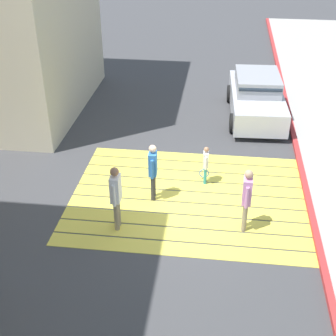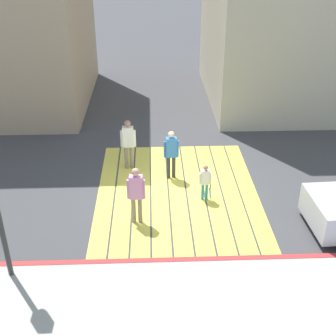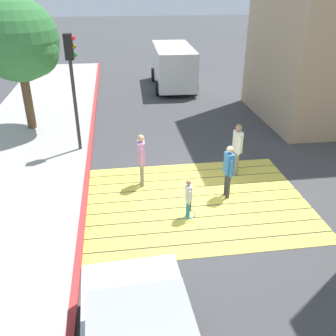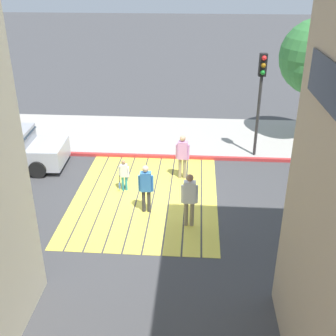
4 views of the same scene
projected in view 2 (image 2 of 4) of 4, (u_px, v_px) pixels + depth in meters
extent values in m
plane|color=#424244|center=(177.00, 193.00, 13.79)|extent=(120.00, 120.00, 0.00)
cube|color=#EAD64C|center=(248.00, 191.00, 13.86)|extent=(6.40, 0.50, 0.01)
cube|color=#EAD64C|center=(231.00, 191.00, 13.85)|extent=(6.40, 0.50, 0.01)
cube|color=#EAD64C|center=(213.00, 192.00, 13.83)|extent=(6.40, 0.50, 0.01)
cube|color=#EAD64C|center=(195.00, 192.00, 13.81)|extent=(6.40, 0.50, 0.01)
cube|color=#EAD64C|center=(177.00, 193.00, 13.79)|extent=(6.40, 0.50, 0.01)
cube|color=#EAD64C|center=(160.00, 193.00, 13.77)|extent=(6.40, 0.50, 0.01)
cube|color=#EAD64C|center=(142.00, 193.00, 13.75)|extent=(6.40, 0.50, 0.01)
cube|color=#EAD64C|center=(124.00, 194.00, 13.73)|extent=(6.40, 0.50, 0.01)
cube|color=#EAD64C|center=(106.00, 194.00, 13.71)|extent=(6.40, 0.50, 0.01)
cube|color=#BC3333|center=(185.00, 261.00, 10.92)|extent=(0.16, 40.00, 0.13)
cylinder|color=black|center=(326.00, 202.00, 12.74)|extent=(0.25, 0.67, 0.66)
cylinder|color=gray|center=(134.00, 210.00, 12.25)|extent=(0.12, 0.12, 0.81)
cylinder|color=gray|center=(140.00, 210.00, 12.25)|extent=(0.12, 0.12, 0.81)
cube|color=#D18CC6|center=(136.00, 187.00, 11.89)|extent=(0.24, 0.36, 0.67)
sphere|color=tan|center=(135.00, 172.00, 11.67)|extent=(0.21, 0.21, 0.21)
cylinder|color=#D18CC6|center=(128.00, 189.00, 11.92)|extent=(0.09, 0.09, 0.57)
cylinder|color=#D18CC6|center=(144.00, 189.00, 11.92)|extent=(0.09, 0.09, 0.57)
cylinder|color=#333338|center=(168.00, 167.00, 14.42)|extent=(0.12, 0.12, 0.78)
cylinder|color=#333338|center=(174.00, 167.00, 14.44)|extent=(0.12, 0.12, 0.78)
cube|color=#3372BF|center=(171.00, 147.00, 14.09)|extent=(0.23, 0.35, 0.65)
sphere|color=beige|center=(171.00, 134.00, 13.87)|extent=(0.20, 0.20, 0.20)
cylinder|color=#3372BF|center=(165.00, 149.00, 14.10)|extent=(0.08, 0.08, 0.55)
cylinder|color=#3372BF|center=(177.00, 149.00, 14.13)|extent=(0.08, 0.08, 0.55)
cylinder|color=gray|center=(126.00, 157.00, 14.97)|extent=(0.12, 0.12, 0.83)
cylinder|color=gray|center=(132.00, 157.00, 14.98)|extent=(0.12, 0.12, 0.83)
cube|color=white|center=(128.00, 137.00, 14.61)|extent=(0.22, 0.36, 0.69)
sphere|color=#9E7051|center=(127.00, 123.00, 14.38)|extent=(0.21, 0.21, 0.21)
cylinder|color=white|center=(122.00, 139.00, 14.64)|extent=(0.09, 0.09, 0.59)
cylinder|color=white|center=(135.00, 138.00, 14.65)|extent=(0.09, 0.09, 0.59)
cylinder|color=teal|center=(203.00, 192.00, 13.32)|extent=(0.08, 0.08, 0.55)
cylinder|color=teal|center=(207.00, 192.00, 13.33)|extent=(0.08, 0.08, 0.55)
cube|color=white|center=(205.00, 177.00, 13.08)|extent=(0.16, 0.25, 0.46)
sphere|color=#9E7051|center=(206.00, 167.00, 12.92)|extent=(0.14, 0.14, 0.14)
cylinder|color=white|center=(200.00, 179.00, 13.09)|extent=(0.06, 0.06, 0.39)
cylinder|color=white|center=(210.00, 178.00, 13.11)|extent=(0.06, 0.06, 0.39)
cylinder|color=black|center=(210.00, 186.00, 13.28)|extent=(0.03, 0.03, 0.28)
torus|color=blue|center=(210.00, 193.00, 13.39)|extent=(0.28, 0.04, 0.28)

